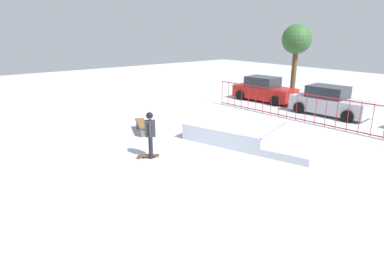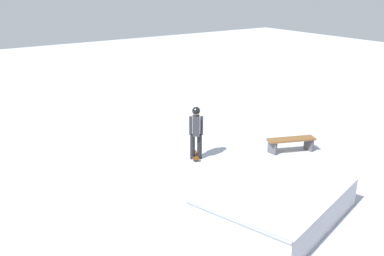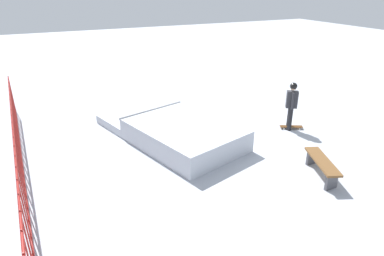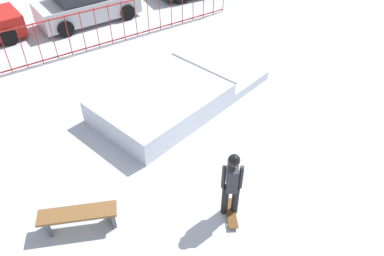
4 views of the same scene
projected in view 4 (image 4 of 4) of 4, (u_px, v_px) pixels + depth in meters
ground_plane at (192, 138)px, 10.14m from camera, size 60.00×60.00×0.00m
skate_ramp at (173, 97)px, 11.08m from camera, size 5.91×4.01×0.74m
skater at (232, 181)px, 7.63m from camera, size 0.39×0.44×1.73m
skateboard at (231, 213)px, 8.16m from camera, size 0.54×0.80×0.09m
perimeter_fence at (103, 26)px, 13.70m from camera, size 11.14×0.59×1.50m
park_bench at (78, 216)px, 7.75m from camera, size 1.63×0.97×0.48m
parked_car_silver at (86, 4)px, 15.39m from camera, size 4.21×2.16×1.60m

